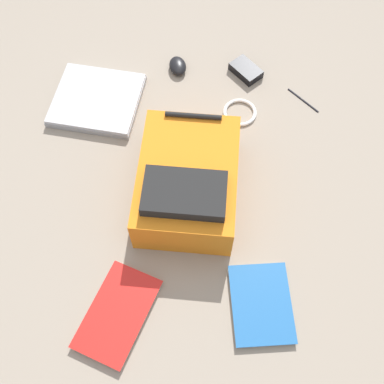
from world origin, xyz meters
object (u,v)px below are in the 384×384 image
laptop (97,100)px  cable_coil (240,112)px  backpack (188,182)px  book_blue (118,314)px  book_red (261,304)px  pen_black (303,100)px  computer_mouse (178,66)px  power_brick (246,70)px

laptop → cable_coil: laptop is taller
backpack → book_blue: size_ratio=1.41×
laptop → book_red: 0.92m
laptop → cable_coil: bearing=2.8°
laptop → pen_black: (0.74, 0.12, -0.01)m
laptop → computer_mouse: bearing=37.3°
laptop → cable_coil: (0.52, 0.03, -0.01)m
computer_mouse → power_brick: (0.26, 0.02, -0.00)m
book_red → book_blue: (-0.41, -0.09, 0.00)m
backpack → computer_mouse: size_ratio=4.69×
cable_coil → book_blue: bearing=-109.8°
book_blue → computer_mouse: bearing=88.6°
computer_mouse → cable_coil: size_ratio=0.76×
book_red → computer_mouse: bearing=114.0°
laptop → pen_black: laptop is taller
book_blue → laptop: bearing=107.9°
laptop → pen_black: bearing=9.0°
book_red → book_blue: book_blue is taller
book_red → book_blue: 0.42m
cable_coil → pen_black: cable_coil is taller
book_blue → power_brick: bearing=73.7°
book_blue → pen_black: size_ratio=2.12×
backpack → laptop: backpack is taller
backpack → pen_black: size_ratio=2.99×
backpack → book_red: size_ratio=1.62×
backpack → cable_coil: size_ratio=3.59×
power_brick → laptop: bearing=-157.4°
computer_mouse → power_brick: size_ratio=0.79×
pen_black → power_brick: bearing=155.6°
pen_black → laptop: bearing=-171.0°
book_red → power_brick: (-0.12, 0.88, 0.01)m
laptop → book_blue: (0.24, -0.75, -0.01)m
laptop → book_red: laptop is taller
computer_mouse → cable_coil: computer_mouse is taller
cable_coil → power_brick: bearing=89.0°
book_red → book_blue: size_ratio=0.87×
backpack → book_blue: (-0.14, -0.42, -0.07)m
power_brick → backpack: bearing=-104.4°
book_blue → pen_black: bearing=59.8°
pen_black → computer_mouse: bearing=170.0°
book_red → pen_black: (0.10, 0.77, -0.00)m
backpack → cable_coil: backpack is taller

